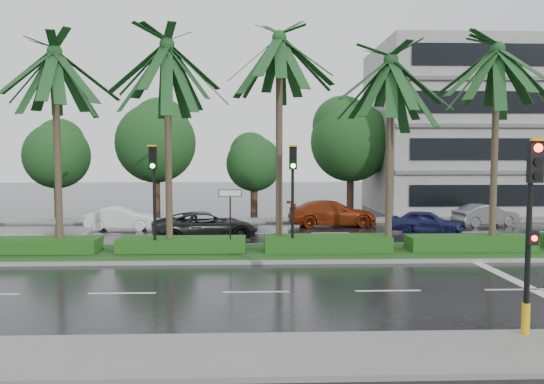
{
  "coord_description": "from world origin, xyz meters",
  "views": [
    {
      "loc": [
        -0.1,
        -20.69,
        4.12
      ],
      "look_at": [
        0.72,
        1.5,
        2.57
      ],
      "focal_mm": 35.0,
      "sensor_mm": 36.0,
      "label": 1
    }
  ],
  "objects_px": {
    "car_darkgrey": "(205,226)",
    "car_blue": "(427,222)",
    "signal_median_left": "(154,184)",
    "car_grey": "(486,215)",
    "signal_near": "(531,229)",
    "car_red": "(332,213)",
    "street_sign": "(230,205)",
    "car_white": "(121,218)"
  },
  "relations": [
    {
      "from": "car_darkgrey",
      "to": "car_blue",
      "type": "bearing_deg",
      "value": -98.92
    },
    {
      "from": "signal_median_left",
      "to": "car_grey",
      "type": "height_order",
      "value": "signal_median_left"
    },
    {
      "from": "signal_near",
      "to": "car_red",
      "type": "relative_size",
      "value": 0.85
    },
    {
      "from": "car_red",
      "to": "signal_median_left",
      "type": "bearing_deg",
      "value": 134.24
    },
    {
      "from": "street_sign",
      "to": "signal_median_left",
      "type": "bearing_deg",
      "value": -176.53
    },
    {
      "from": "signal_near",
      "to": "signal_median_left",
      "type": "relative_size",
      "value": 1.0
    },
    {
      "from": "signal_median_left",
      "to": "car_white",
      "type": "relative_size",
      "value": 1.16
    },
    {
      "from": "signal_median_left",
      "to": "car_red",
      "type": "bearing_deg",
      "value": 47.83
    },
    {
      "from": "car_red",
      "to": "car_grey",
      "type": "relative_size",
      "value": 1.35
    },
    {
      "from": "street_sign",
      "to": "car_red",
      "type": "relative_size",
      "value": 0.51
    },
    {
      "from": "street_sign",
      "to": "car_blue",
      "type": "height_order",
      "value": "street_sign"
    },
    {
      "from": "car_darkgrey",
      "to": "car_grey",
      "type": "xyz_separation_m",
      "value": [
        15.87,
        4.84,
        -0.07
      ]
    },
    {
      "from": "car_grey",
      "to": "car_darkgrey",
      "type": "bearing_deg",
      "value": 93.4
    },
    {
      "from": "signal_near",
      "to": "car_blue",
      "type": "height_order",
      "value": "signal_near"
    },
    {
      "from": "car_grey",
      "to": "signal_near",
      "type": "bearing_deg",
      "value": 144.87
    },
    {
      "from": "signal_near",
      "to": "car_darkgrey",
      "type": "height_order",
      "value": "signal_near"
    },
    {
      "from": "signal_near",
      "to": "car_darkgrey",
      "type": "bearing_deg",
      "value": 120.67
    },
    {
      "from": "car_white",
      "to": "car_grey",
      "type": "height_order",
      "value": "car_grey"
    },
    {
      "from": "car_red",
      "to": "car_grey",
      "type": "distance_m",
      "value": 9.0
    },
    {
      "from": "car_blue",
      "to": "car_grey",
      "type": "height_order",
      "value": "car_grey"
    },
    {
      "from": "signal_median_left",
      "to": "car_grey",
      "type": "distance_m",
      "value": 19.94
    },
    {
      "from": "signal_median_left",
      "to": "car_red",
      "type": "xyz_separation_m",
      "value": [
        8.5,
        9.38,
        -2.25
      ]
    },
    {
      "from": "signal_near",
      "to": "car_grey",
      "type": "relative_size",
      "value": 1.15
    },
    {
      "from": "car_white",
      "to": "car_darkgrey",
      "type": "bearing_deg",
      "value": -131.73
    },
    {
      "from": "car_white",
      "to": "street_sign",
      "type": "bearing_deg",
      "value": -145.65
    },
    {
      "from": "signal_near",
      "to": "car_blue",
      "type": "xyz_separation_m",
      "value": [
        3.0,
        15.89,
        -1.89
      ]
    },
    {
      "from": "car_darkgrey",
      "to": "car_grey",
      "type": "bearing_deg",
      "value": -90.81
    },
    {
      "from": "car_darkgrey",
      "to": "car_red",
      "type": "distance_m",
      "value": 8.47
    },
    {
      "from": "car_white",
      "to": "car_blue",
      "type": "bearing_deg",
      "value": -101.05
    },
    {
      "from": "signal_near",
      "to": "car_darkgrey",
      "type": "xyz_separation_m",
      "value": [
        -8.37,
        14.12,
        -1.8
      ]
    },
    {
      "from": "car_darkgrey",
      "to": "car_red",
      "type": "bearing_deg",
      "value": -71.98
    },
    {
      "from": "car_red",
      "to": "car_grey",
      "type": "height_order",
      "value": "car_red"
    },
    {
      "from": "signal_median_left",
      "to": "car_red",
      "type": "height_order",
      "value": "signal_median_left"
    },
    {
      "from": "car_darkgrey",
      "to": "car_red",
      "type": "height_order",
      "value": "car_red"
    },
    {
      "from": "street_sign",
      "to": "car_red",
      "type": "xyz_separation_m",
      "value": [
        5.5,
        9.2,
        -1.38
      ]
    },
    {
      "from": "car_red",
      "to": "car_white",
      "type": "bearing_deg",
      "value": 91.4
    },
    {
      "from": "street_sign",
      "to": "car_white",
      "type": "distance_m",
      "value": 10.46
    },
    {
      "from": "signal_near",
      "to": "car_grey",
      "type": "bearing_deg",
      "value": 68.41
    },
    {
      "from": "car_white",
      "to": "car_grey",
      "type": "bearing_deg",
      "value": -91.04
    },
    {
      "from": "street_sign",
      "to": "car_grey",
      "type": "xyz_separation_m",
      "value": [
        14.5,
        9.08,
        -1.5
      ]
    },
    {
      "from": "car_darkgrey",
      "to": "signal_near",
      "type": "bearing_deg",
      "value": -167.07
    },
    {
      "from": "car_red",
      "to": "car_blue",
      "type": "bearing_deg",
      "value": -128.89
    }
  ]
}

